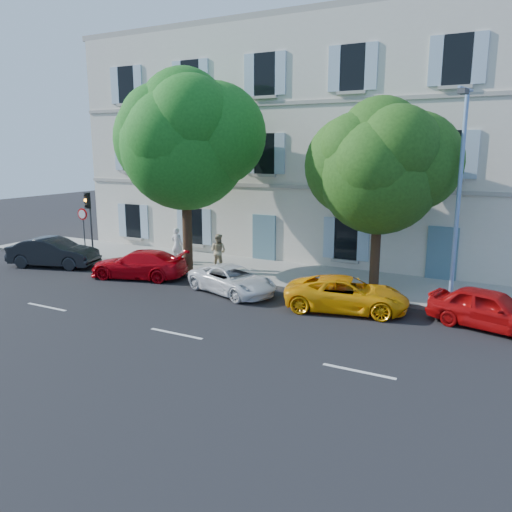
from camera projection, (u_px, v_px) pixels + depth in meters
The scene contains 16 objects.
ground at pixel (238, 301), 19.51m from camera, with size 90.00×90.00×0.00m, color black.
sidewalk at pixel (285, 274), 23.35m from camera, with size 36.00×4.50×0.15m, color #A09E96.
kerb at pixel (264, 285), 21.46m from camera, with size 36.00×0.16×0.16m, color #9E998E.
building at pixel (330, 146), 27.08m from camera, with size 28.00×7.00×12.00m, color beige.
car_dark_sedan at pixel (53, 252), 25.10m from camera, with size 1.56×4.46×1.47m, color black.
car_red_coupe at pixel (139, 264), 22.91m from camera, with size 1.81×4.45×1.29m, color red.
car_white_coupe at pixel (233, 280), 20.48m from camera, with size 1.87×4.05×1.13m, color white.
car_yellow_supercar at pixel (347, 294), 18.25m from camera, with size 2.06×4.47×1.24m, color #FFA90A.
car_red_hatchback at pixel (490, 309), 16.37m from camera, with size 1.58×3.93×1.34m, color #AD0A0B.
tree_left at pixel (185, 147), 22.66m from camera, with size 5.79×5.79×8.98m.
tree_right at pixel (379, 173), 19.45m from camera, with size 4.80×4.80×7.39m.
traffic_light at pixel (89, 211), 25.78m from camera, with size 0.31×0.40×3.50m.
road_sign at pixel (83, 222), 26.18m from camera, with size 0.61×0.10×2.65m.
street_lamp at pixel (459, 188), 17.54m from camera, with size 0.38×1.64×7.66m.
pedestrian_a at pixel (177, 245), 25.60m from camera, with size 0.64×0.42×1.74m, color silver.
pedestrian_b at pixel (218, 251), 24.04m from camera, with size 0.83×0.65×1.70m, color tan.
Camera 1 is at (9.30, -16.24, 5.81)m, focal length 35.00 mm.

